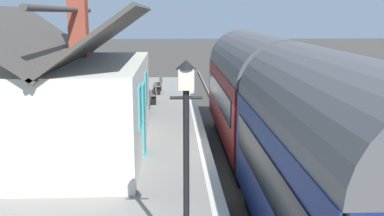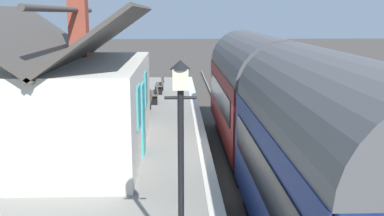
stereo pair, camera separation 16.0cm
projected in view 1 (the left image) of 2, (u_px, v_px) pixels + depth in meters
The scene contains 13 objects.
ground_plane at pixel (242, 178), 13.93m from camera, with size 160.00×160.00×0.00m, color #423D38.
platform at pixel (101, 166), 13.63m from camera, with size 32.00×6.69×0.95m, color gray.
platform_edge_coping at pixel (205, 149), 13.68m from camera, with size 32.00×0.36×0.02m, color beige.
rail_near at pixel (294, 175), 13.98m from camera, with size 52.00×0.08×0.14m, color gray.
rail_far at pixel (248, 176), 13.92m from camera, with size 52.00×0.08×0.14m, color gray.
train at pixel (281, 115), 12.58m from camera, with size 16.03×2.73×4.32m.
station_building at pixel (71, 104), 13.10m from camera, with size 7.34×4.49×5.41m.
bench_mid_platform at pixel (153, 93), 20.77m from camera, with size 1.42×0.49×0.88m.
bench_by_lamp at pixel (159, 84), 23.34m from camera, with size 1.41×0.47×0.88m.
bench_near_building at pixel (146, 101), 18.71m from camera, with size 1.40×0.43×0.88m.
planter_bench_right at pixel (81, 94), 20.65m from camera, with size 0.46×0.46×0.78m.
planter_edge_near at pixel (106, 87), 22.06m from camera, with size 0.65×0.65×1.00m.
lamp_post_platform at pixel (186, 124), 6.94m from camera, with size 0.32×0.50×3.37m.
Camera 1 is at (-13.09, 2.16, 5.00)m, focal length 41.85 mm.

